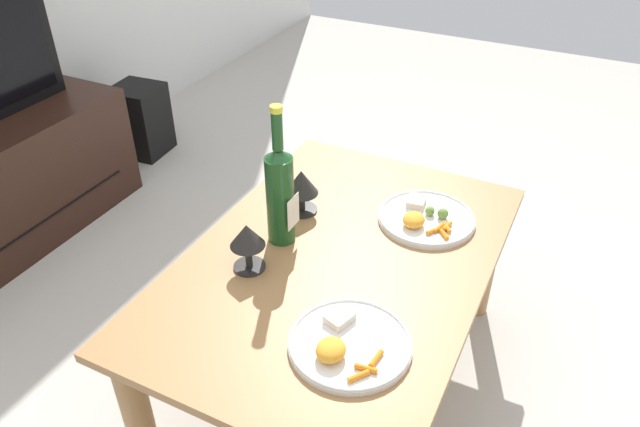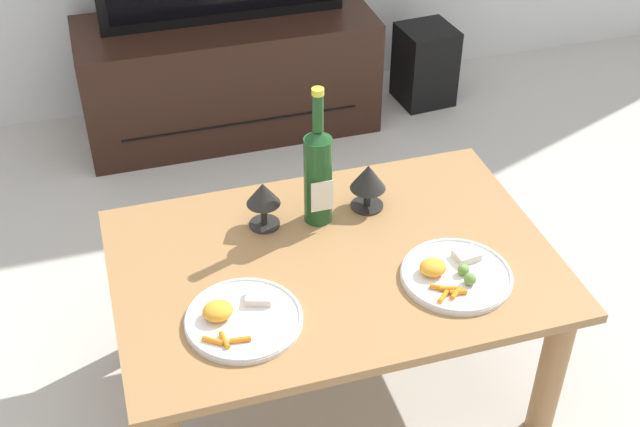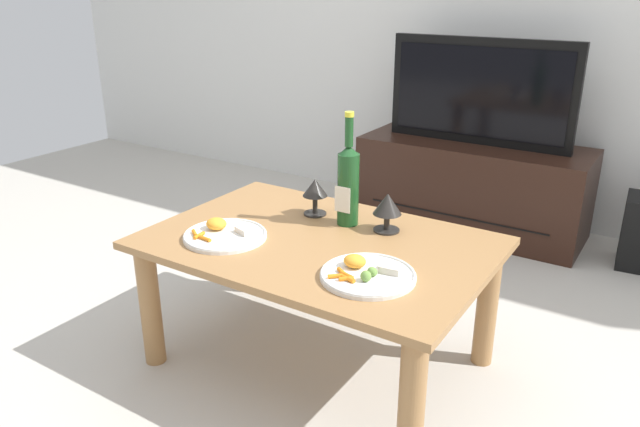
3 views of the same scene
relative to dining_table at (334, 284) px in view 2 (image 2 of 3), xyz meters
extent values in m
plane|color=#B7B2A8|center=(0.00, 0.00, -0.38)|extent=(6.40, 6.40, 0.00)
cube|color=#9E7042|center=(0.00, 0.00, 0.07)|extent=(1.08, 0.73, 0.03)
cylinder|color=#9E7042|center=(0.48, -0.30, -0.16)|extent=(0.07, 0.07, 0.43)
cylinder|color=#9E7042|center=(-0.48, 0.30, -0.16)|extent=(0.07, 0.07, 0.43)
cylinder|color=#9E7042|center=(0.48, 0.30, -0.16)|extent=(0.07, 0.07, 0.43)
cube|color=black|center=(0.02, 1.45, -0.15)|extent=(1.14, 0.44, 0.46)
cube|color=black|center=(0.02, 1.23, -0.24)|extent=(0.92, 0.01, 0.01)
cube|color=black|center=(0.86, 1.43, -0.21)|extent=(0.23, 0.23, 0.33)
cylinder|color=#19471E|center=(0.01, 0.17, 0.20)|extent=(0.07, 0.07, 0.25)
cone|color=#19471E|center=(0.01, 0.17, 0.34)|extent=(0.07, 0.07, 0.03)
cylinder|color=#19471E|center=(0.01, 0.17, 0.40)|extent=(0.03, 0.03, 0.10)
cylinder|color=yellow|center=(0.01, 0.17, 0.46)|extent=(0.03, 0.03, 0.02)
cube|color=silver|center=(0.01, 0.13, 0.18)|extent=(0.06, 0.00, 0.09)
cylinder|color=black|center=(-0.13, 0.18, 0.08)|extent=(0.08, 0.08, 0.01)
cylinder|color=black|center=(-0.13, 0.18, 0.12)|extent=(0.02, 0.02, 0.06)
cone|color=black|center=(-0.13, 0.18, 0.18)|extent=(0.09, 0.09, 0.06)
cylinder|color=black|center=(0.15, 0.18, 0.08)|extent=(0.09, 0.09, 0.01)
cylinder|color=black|center=(0.15, 0.18, 0.11)|extent=(0.02, 0.02, 0.05)
cone|color=black|center=(0.15, 0.18, 0.18)|extent=(0.09, 0.09, 0.07)
cylinder|color=white|center=(-0.26, -0.15, 0.09)|extent=(0.27, 0.27, 0.01)
torus|color=white|center=(-0.26, -0.15, 0.10)|extent=(0.27, 0.27, 0.01)
ellipsoid|color=orange|center=(-0.31, -0.13, 0.11)|extent=(0.07, 0.06, 0.04)
cube|color=beige|center=(-0.21, -0.10, 0.10)|extent=(0.07, 0.06, 0.02)
cylinder|color=orange|center=(-0.34, -0.20, 0.10)|extent=(0.05, 0.04, 0.01)
cylinder|color=orange|center=(-0.32, -0.21, 0.10)|extent=(0.02, 0.05, 0.01)
cylinder|color=orange|center=(-0.28, -0.22, 0.10)|extent=(0.05, 0.02, 0.01)
cylinder|color=white|center=(0.26, -0.15, 0.09)|extent=(0.27, 0.27, 0.01)
torus|color=white|center=(0.26, -0.15, 0.10)|extent=(0.27, 0.27, 0.01)
ellipsoid|color=orange|center=(0.21, -0.13, 0.11)|extent=(0.07, 0.06, 0.04)
cube|color=beige|center=(0.31, -0.10, 0.10)|extent=(0.07, 0.06, 0.02)
cylinder|color=orange|center=(0.20, -0.19, 0.10)|extent=(0.04, 0.03, 0.01)
cylinder|color=orange|center=(0.22, -0.20, 0.10)|extent=(0.04, 0.02, 0.01)
cylinder|color=orange|center=(0.20, -0.22, 0.10)|extent=(0.04, 0.04, 0.01)
cylinder|color=orange|center=(0.24, -0.22, 0.10)|extent=(0.04, 0.02, 0.01)
cylinder|color=orange|center=(0.23, -0.22, 0.10)|extent=(0.04, 0.04, 0.01)
sphere|color=olive|center=(0.28, -0.19, 0.11)|extent=(0.03, 0.03, 0.03)
sphere|color=olive|center=(0.28, -0.15, 0.11)|extent=(0.03, 0.03, 0.03)
sphere|color=olive|center=(0.27, -0.15, 0.11)|extent=(0.03, 0.03, 0.03)
camera|label=1|loc=(-1.10, -0.49, 1.06)|focal=33.89mm
camera|label=2|loc=(-0.48, -1.49, 1.41)|focal=46.63mm
camera|label=3|loc=(0.96, -1.50, 0.86)|focal=33.96mm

